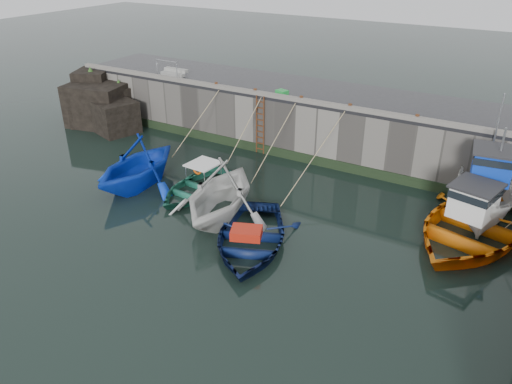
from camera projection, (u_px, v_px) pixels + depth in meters
The scene contains 24 objects.
ground at pixel (174, 250), 18.84m from camera, with size 120.00×120.00×0.00m, color black.
quay_back at pixel (314, 120), 27.75m from camera, with size 30.00×5.00×3.00m, color slate.
road_back at pixel (316, 92), 27.03m from camera, with size 30.00×5.00×0.16m, color black.
kerb_back at pixel (297, 99), 25.15m from camera, with size 30.00×0.30×0.20m, color slate.
algae_back at pixel (293, 156), 26.37m from camera, with size 30.00×0.08×0.50m, color black.
rock_outcrop at pixel (103, 104), 31.11m from camera, with size 5.85×4.24×3.41m.
ladder at pixel (260, 125), 26.63m from camera, with size 0.51×0.08×3.20m.
boat_near_white at pixel (139, 185), 23.83m from camera, with size 4.51×5.22×2.75m, color #0D36C6.
boat_near_white_rope at pixel (196, 154), 27.25m from camera, with size 0.04×4.72×3.10m, color tan, non-canonical shape.
boat_near_blue at pixel (198, 192), 23.16m from camera, with size 3.31×4.63×0.96m, color #1C624B.
boat_near_blue_rope at pixel (244, 162), 26.27m from camera, with size 0.04×4.07×3.10m, color tan, non-canonical shape.
boat_near_blacktrim at pixel (221, 216), 21.14m from camera, with size 4.62×5.36×2.82m, color silver.
boat_near_blacktrim_rope at pixel (274, 175), 24.77m from camera, with size 0.04×5.17×3.10m, color tan, non-canonical shape.
boat_near_navy at pixel (250, 244), 19.19m from camera, with size 3.91×5.47×1.13m, color #0A1844.
boat_near_navy_rope at pixel (309, 190), 23.30m from camera, with size 0.04×6.27×3.10m, color tan, non-canonical shape.
boat_far_white at pixel (484, 195), 20.67m from camera, with size 3.05×6.30×5.34m.
boat_far_orange at pixel (473, 225), 19.50m from camera, with size 6.89×8.48×4.55m.
fish_crate at pixel (282, 93), 26.06m from camera, with size 0.58×0.45×0.28m, color green.
railing at pixel (174, 72), 29.90m from camera, with size 1.60×1.05×1.00m.
bollard_a at pixel (216, 85), 27.47m from camera, with size 0.18×0.18×0.28m, color #3F1E0F.
bollard_b at pixel (255, 91), 26.34m from camera, with size 0.18×0.18×0.28m, color #3F1E0F.
bollard_c at pixel (301, 99), 25.11m from camera, with size 0.18×0.18×0.28m, color #3F1E0F.
bollard_d at pixel (350, 107), 23.94m from camera, with size 0.18×0.18×0.28m, color #3F1E0F.
bollard_e at pixel (417, 117), 22.49m from camera, with size 0.18×0.18×0.28m, color #3F1E0F.
Camera 1 is at (10.69, -12.02, 10.52)m, focal length 35.00 mm.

